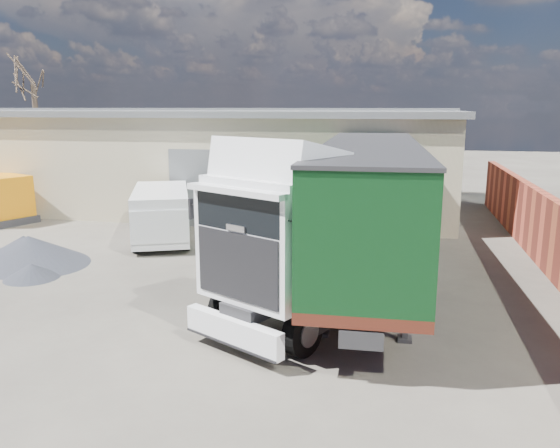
% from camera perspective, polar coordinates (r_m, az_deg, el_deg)
% --- Properties ---
extents(ground, '(120.00, 120.00, 0.00)m').
position_cam_1_polar(ground, '(15.98, -12.19, -8.25)').
color(ground, '#2B2723').
rests_on(ground, ground).
extents(warehouse, '(30.60, 12.60, 5.42)m').
position_cam_1_polar(warehouse, '(32.19, -10.49, 6.91)').
color(warehouse, beige).
rests_on(warehouse, ground).
extents(brick_boundary_wall, '(0.35, 26.00, 2.50)m').
position_cam_1_polar(brick_boundary_wall, '(20.70, 26.30, -0.97)').
color(brick_boundary_wall, '#963526').
rests_on(brick_boundary_wall, ground).
extents(bare_tree, '(4.00, 4.00, 9.60)m').
position_cam_1_polar(bare_tree, '(41.57, -24.51, 14.45)').
color(bare_tree, '#382B21').
rests_on(bare_tree, ground).
extents(tractor_unit, '(5.71, 7.53, 4.84)m').
position_cam_1_polar(tractor_unit, '(13.63, 1.91, -2.56)').
color(tractor_unit, black).
rests_on(tractor_unit, ground).
extents(box_trailer, '(3.33, 13.41, 4.43)m').
position_cam_1_polar(box_trailer, '(17.09, 9.33, 2.56)').
color(box_trailer, '#2D2D30').
rests_on(box_trailer, ground).
extents(panel_van, '(4.02, 5.70, 2.16)m').
position_cam_1_polar(panel_van, '(23.03, -12.30, 0.91)').
color(panel_van, black).
rests_on(panel_van, ground).
extents(gravel_heap, '(6.23, 6.23, 0.99)m').
position_cam_1_polar(gravel_heap, '(21.64, -24.76, -2.46)').
color(gravel_heap, black).
rests_on(gravel_heap, ground).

